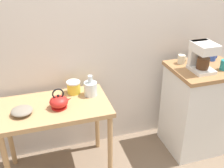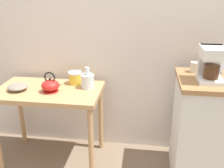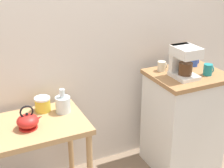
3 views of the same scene
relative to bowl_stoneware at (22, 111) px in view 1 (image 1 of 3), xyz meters
name	(u,v)px [view 1 (image 1 of 3)]	position (x,y,z in m)	size (l,w,h in m)	color
ground_plane	(126,160)	(0.88, 0.00, -0.75)	(8.00, 8.00, 0.00)	#7A6651
back_wall	(124,7)	(0.98, 0.43, 0.65)	(4.40, 0.10, 2.80)	silver
wooden_table	(55,115)	(0.25, 0.05, -0.13)	(0.91, 0.53, 0.72)	tan
kitchen_counter	(198,108)	(1.65, 0.02, -0.30)	(0.62, 0.52, 0.90)	white
bowl_stoneware	(22,111)	(0.00, 0.00, 0.00)	(0.17, 0.17, 0.05)	gray
teakettle	(59,102)	(0.29, 0.01, 0.03)	(0.19, 0.15, 0.18)	red
glass_carafe_vase	(90,88)	(0.58, 0.14, 0.04)	(0.11, 0.11, 0.19)	silver
canister_enamel	(74,87)	(0.45, 0.22, 0.03)	(0.12, 0.12, 0.11)	gold
coffee_maker	(202,55)	(1.56, -0.02, 0.29)	(0.18, 0.22, 0.26)	white
mug_blue	(212,56)	(1.80, 0.15, 0.19)	(0.09, 0.08, 0.08)	#2D4CAD
mug_small_cream	(182,59)	(1.48, 0.17, 0.19)	(0.08, 0.07, 0.08)	beige
table_clock	(198,56)	(1.65, 0.16, 0.21)	(0.12, 0.06, 0.13)	#B2B5BA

